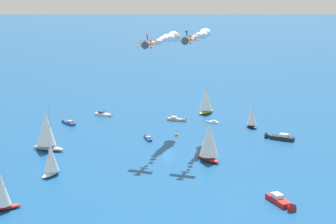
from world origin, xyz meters
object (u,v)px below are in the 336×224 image
sailboat_outer_ring_a (252,117)px  biplane_wingman (148,44)px  motorboat_trailing (281,202)px  motorboat_outer_ring_c (104,114)px  motorboat_inshore (68,123)px  sailboat_ahead (46,131)px  sailboat_far_port (209,142)px  motorboat_outer_ring_f (278,137)px  wingwalker_wingman (147,37)px  sailboat_far_stbd (1,191)px  motorboat_outer_ring_b (212,122)px  sailboat_outer_ring_e (51,159)px  motorboat_near_centre (148,138)px  motorboat_mid_cluster (177,119)px  marker_buoy (176,135)px  biplane_lead (187,40)px  wingwalker_lead (187,32)px  sailboat_outer_ring_d (206,100)px

sailboat_outer_ring_a → biplane_wingman: bearing=-4.1°
motorboat_trailing → motorboat_outer_ring_c: motorboat_trailing is taller
motorboat_inshore → sailboat_ahead: sailboat_ahead is taller
motorboat_outer_ring_c → motorboat_trailing: bearing=75.3°
sailboat_far_port → motorboat_outer_ring_f: size_ratio=1.28×
motorboat_outer_ring_f → wingwalker_wingman: (41.37, -20.10, 35.28)m
sailboat_far_stbd → motorboat_outer_ring_c: size_ratio=1.27×
motorboat_trailing → biplane_wingman: bearing=-97.0°
motorboat_inshore → motorboat_trailing: motorboat_trailing is taller
motorboat_outer_ring_b → motorboat_outer_ring_f: size_ratio=0.51×
motorboat_outer_ring_b → sailboat_outer_ring_e: bearing=6.6°
motorboat_outer_ring_c → motorboat_near_centre: bearing=73.8°
motorboat_mid_cluster → motorboat_near_centre: bearing=24.0°
sailboat_ahead → marker_buoy: (-41.71, 16.31, -6.03)m
sailboat_ahead → marker_buoy: sailboat_ahead is taller
biplane_lead → wingwalker_wingman: size_ratio=3.94×
motorboat_outer_ring_c → wingwalker_lead: 71.01m
wingwalker_lead → sailboat_far_stbd: bearing=0.6°
motorboat_outer_ring_b → biplane_wingman: size_ratio=0.74×
motorboat_outer_ring_b → wingwalker_lead: 55.93m
motorboat_inshore → motorboat_outer_ring_c: 18.28m
motorboat_mid_cluster → sailboat_outer_ring_e: (69.47, 20.27, 3.92)m
motorboat_inshore → wingwalker_lead: (-4.16, 57.70, 36.99)m
sailboat_ahead → sailboat_outer_ring_a: sailboat_ahead is taller
motorboat_mid_cluster → wingwalker_lead: (29.00, 32.56, 36.98)m
motorboat_mid_cluster → wingwalker_wingman: wingwalker_wingman is taller
sailboat_far_port → marker_buoy: bearing=-116.2°
motorboat_trailing → motorboat_near_centre: bearing=-103.8°
motorboat_outer_ring_c → motorboat_outer_ring_f: size_ratio=0.79×
sailboat_far_stbd → motorboat_mid_cluster: 97.12m
biplane_lead → sailboat_far_port: bearing=90.1°
motorboat_near_centre → wingwalker_wingman: wingwalker_wingman is taller
motorboat_trailing → wingwalker_wingman: (-6.49, -54.42, 35.29)m
sailboat_outer_ring_a → motorboat_outer_ring_f: (6.69, 16.49, -3.18)m
sailboat_far_port → motorboat_outer_ring_b: sailboat_far_port is taller
sailboat_far_port → wingwalker_lead: (0.15, -9.26, 31.63)m
motorboat_inshore → sailboat_ahead: 34.57m
motorboat_mid_cluster → wingwalker_wingman: 54.98m
sailboat_outer_ring_d → biplane_wingman: 64.24m
motorboat_inshore → wingwalker_wingman: bearing=87.1°
motorboat_outer_ring_f → biplane_wingman: biplane_wingman is taller
biplane_lead → wingwalker_lead: bearing=-56.7°
sailboat_outer_ring_d → wingwalker_wingman: wingwalker_wingman is taller
motorboat_near_centre → motorboat_mid_cluster: motorboat_mid_cluster is taller
sailboat_ahead → motorboat_outer_ring_f: size_ratio=1.39×
motorboat_trailing → biplane_wingman: biplane_wingman is taller
motorboat_near_centre → biplane_lead: (2.89, 21.17, 34.95)m
wingwalker_lead → wingwalker_wingman: wingwalker_lead is taller
biplane_wingman → sailboat_outer_ring_d: bearing=-155.9°
motorboat_outer_ring_c → motorboat_outer_ring_f: 71.98m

